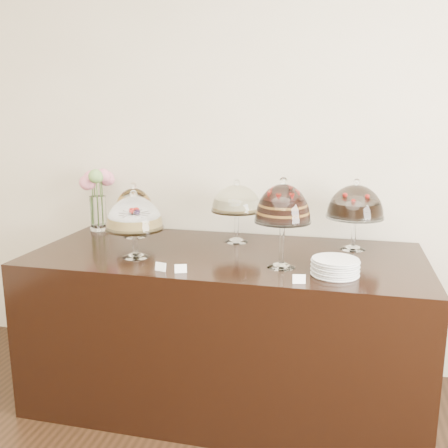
% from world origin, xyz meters
% --- Properties ---
extents(wall_back, '(5.00, 0.04, 3.00)m').
position_xyz_m(wall_back, '(0.00, 3.00, 1.50)').
color(wall_back, beige).
rests_on(wall_back, ground).
extents(display_counter, '(2.20, 1.00, 0.90)m').
position_xyz_m(display_counter, '(-0.06, 2.45, 0.45)').
color(display_counter, black).
rests_on(display_counter, ground).
extents(cake_stand_sugar_sponge, '(0.32, 0.32, 0.37)m').
position_xyz_m(cake_stand_sugar_sponge, '(-0.53, 2.25, 1.13)').
color(cake_stand_sugar_sponge, white).
rests_on(cake_stand_sugar_sponge, display_counter).
extents(cake_stand_choco_layer, '(0.29, 0.29, 0.47)m').
position_xyz_m(cake_stand_choco_layer, '(0.28, 2.26, 1.22)').
color(cake_stand_choco_layer, white).
rests_on(cake_stand_choco_layer, display_counter).
extents(cake_stand_cheesecake, '(0.31, 0.31, 0.39)m').
position_xyz_m(cake_stand_cheesecake, '(-0.06, 2.72, 1.16)').
color(cake_stand_cheesecake, white).
rests_on(cake_stand_cheesecake, display_counter).
extents(cake_stand_dark_choco, '(0.33, 0.33, 0.41)m').
position_xyz_m(cake_stand_dark_choco, '(0.64, 2.71, 1.17)').
color(cake_stand_dark_choco, white).
rests_on(cake_stand_dark_choco, display_counter).
extents(cake_stand_fruit_tart, '(0.25, 0.25, 0.35)m').
position_xyz_m(cake_stand_fruit_tart, '(-0.72, 2.69, 1.11)').
color(cake_stand_fruit_tart, white).
rests_on(cake_stand_fruit_tart, display_counter).
extents(flower_vase, '(0.21, 0.27, 0.43)m').
position_xyz_m(flower_vase, '(-1.04, 2.81, 1.16)').
color(flower_vase, white).
rests_on(flower_vase, display_counter).
extents(plate_stack, '(0.23, 0.23, 0.08)m').
position_xyz_m(plate_stack, '(0.55, 2.19, 0.94)').
color(plate_stack, white).
rests_on(plate_stack, display_counter).
extents(price_card_left, '(0.06, 0.03, 0.04)m').
position_xyz_m(price_card_left, '(-0.31, 2.05, 0.92)').
color(price_card_left, white).
rests_on(price_card_left, display_counter).
extents(price_card_right, '(0.06, 0.03, 0.04)m').
position_xyz_m(price_card_right, '(0.39, 2.02, 0.92)').
color(price_card_right, white).
rests_on(price_card_right, display_counter).
extents(price_card_extra, '(0.06, 0.04, 0.04)m').
position_xyz_m(price_card_extra, '(-0.20, 2.04, 0.92)').
color(price_card_extra, white).
rests_on(price_card_extra, display_counter).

